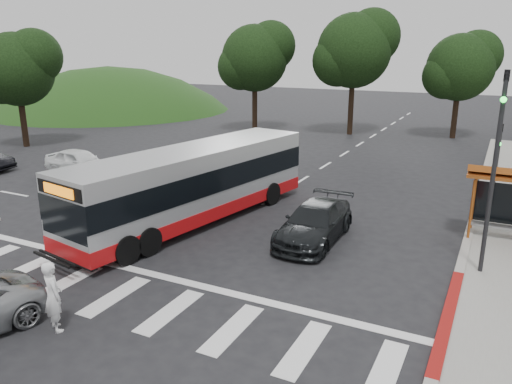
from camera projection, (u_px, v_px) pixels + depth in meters
The scene contains 15 objects.
ground at pixel (205, 240), 19.11m from camera, with size 140.00×140.00×0.00m, color black.
curb_east at pixel (474, 212), 22.08m from camera, with size 0.30×40.00×0.15m, color #9E9991.
curb_east_red at pixel (448, 318), 13.50m from camera, with size 0.32×6.00×0.15m, color maroon.
hillside_nw at pixel (111, 110), 58.64m from camera, with size 44.00×44.00×10.00m, color #1D4516.
crosswalk_ladder at pixel (115, 296), 14.82m from camera, with size 18.00×2.60×0.01m, color silver.
traffic_signal_ne_tall at pixel (496, 158), 15.17m from camera, with size 0.18×0.37×6.50m.
traffic_signal_ne_short at pixel (497, 159), 21.57m from camera, with size 0.18×0.37×4.00m.
tree_north_a at pixel (355, 49), 40.36m from camera, with size 6.60×6.15×10.17m.
tree_north_b at pixel (461, 66), 38.98m from camera, with size 5.72×5.33×8.43m.
tree_north_c at pixel (256, 57), 42.27m from camera, with size 6.16×5.74×9.30m.
tree_west_a at pixel (18, 68), 35.61m from camera, with size 5.72×5.33×8.43m.
transit_bus at pixel (194, 186), 20.79m from camera, with size 2.62×12.10×3.13m, color #A7A9AC, non-canonical shape.
pedestrian at pixel (53, 296), 12.83m from camera, with size 0.70×0.46×1.91m, color white.
dark_sedan at pixel (315, 223), 18.93m from camera, with size 1.98×4.88×1.41m, color black.
west_car_white at pixel (79, 162), 28.81m from camera, with size 1.75×4.34×1.48m, color white.
Camera 1 is at (9.75, -15.06, 7.13)m, focal length 35.00 mm.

